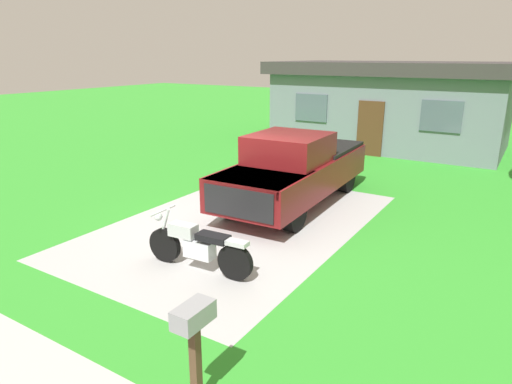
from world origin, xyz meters
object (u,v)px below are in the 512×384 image
pickup_truck (296,168)px  neighbor_house (391,104)px  motorcycle (198,246)px  mailbox (194,329)px

pickup_truck → neighbor_house: neighbor_house is taller
motorcycle → mailbox: size_ratio=1.76×
pickup_truck → motorcycle: bearing=-86.1°
motorcycle → mailbox: (2.11, -2.62, 0.51)m
mailbox → neighbor_house: (-2.70, 16.35, 0.81)m
mailbox → neighbor_house: bearing=99.4°
mailbox → motorcycle: bearing=128.8°
pickup_truck → mailbox: pickup_truck is taller
neighbor_house → mailbox: bearing=-80.6°
pickup_truck → mailbox: (2.41, -7.06, 0.03)m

